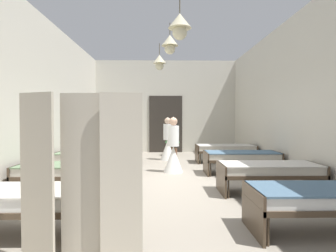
{
  "coord_description": "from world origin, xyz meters",
  "views": [
    {
      "loc": [
        -0.14,
        -6.32,
        1.44
      ],
      "look_at": [
        0.0,
        0.75,
        1.25
      ],
      "focal_mm": 30.12,
      "sensor_mm": 36.0,
      "label": 1
    }
  ],
  "objects_px": {
    "bed_left_row_0": "(18,200)",
    "bed_left_row_2": "(93,157)",
    "bed_right_row_0": "(326,198)",
    "bed_right_row_1": "(269,170)",
    "nurse_mid_aisle": "(168,145)",
    "privacy_screen": "(80,177)",
    "bed_left_row_3": "(108,149)",
    "bed_right_row_2": "(241,157)",
    "potted_plant": "(172,138)",
    "bed_right_row_3": "(225,149)",
    "bed_left_row_1": "(69,171)",
    "nurse_near_aisle": "(173,153)"
  },
  "relations": [
    {
      "from": "bed_left_row_0",
      "to": "bed_left_row_2",
      "type": "relative_size",
      "value": 1.0
    },
    {
      "from": "bed_right_row_0",
      "to": "bed_right_row_1",
      "type": "relative_size",
      "value": 1.0
    },
    {
      "from": "nurse_mid_aisle",
      "to": "privacy_screen",
      "type": "distance_m",
      "value": 6.97
    },
    {
      "from": "bed_left_row_3",
      "to": "bed_left_row_0",
      "type": "bearing_deg",
      "value": -90.0
    },
    {
      "from": "bed_right_row_2",
      "to": "bed_right_row_0",
      "type": "bearing_deg",
      "value": -90.0
    },
    {
      "from": "bed_left_row_2",
      "to": "potted_plant",
      "type": "xyz_separation_m",
      "value": [
        2.17,
        3.65,
        0.24
      ]
    },
    {
      "from": "bed_right_row_1",
      "to": "bed_right_row_3",
      "type": "relative_size",
      "value": 1.0
    },
    {
      "from": "bed_left_row_3",
      "to": "privacy_screen",
      "type": "distance_m",
      "value": 6.42
    },
    {
      "from": "bed_left_row_3",
      "to": "potted_plant",
      "type": "distance_m",
      "value": 2.79
    },
    {
      "from": "bed_left_row_0",
      "to": "bed_left_row_1",
      "type": "xyz_separation_m",
      "value": [
        0.0,
        1.9,
        0.0
      ]
    },
    {
      "from": "bed_left_row_2",
      "to": "nurse_mid_aisle",
      "type": "relative_size",
      "value": 1.28
    },
    {
      "from": "bed_left_row_1",
      "to": "bed_left_row_3",
      "type": "height_order",
      "value": "same"
    },
    {
      "from": "bed_left_row_3",
      "to": "privacy_screen",
      "type": "height_order",
      "value": "privacy_screen"
    },
    {
      "from": "potted_plant",
      "to": "bed_left_row_0",
      "type": "bearing_deg",
      "value": -106.24
    },
    {
      "from": "bed_right_row_0",
      "to": "nurse_near_aisle",
      "type": "height_order",
      "value": "nurse_near_aisle"
    },
    {
      "from": "bed_left_row_0",
      "to": "nurse_near_aisle",
      "type": "distance_m",
      "value": 4.52
    },
    {
      "from": "bed_right_row_0",
      "to": "bed_right_row_2",
      "type": "height_order",
      "value": "same"
    },
    {
      "from": "bed_left_row_0",
      "to": "bed_left_row_1",
      "type": "bearing_deg",
      "value": 90.0
    },
    {
      "from": "bed_left_row_0",
      "to": "nurse_mid_aisle",
      "type": "distance_m",
      "value": 6.56
    },
    {
      "from": "bed_left_row_2",
      "to": "bed_left_row_3",
      "type": "distance_m",
      "value": 1.9
    },
    {
      "from": "privacy_screen",
      "to": "potted_plant",
      "type": "bearing_deg",
      "value": 87.33
    },
    {
      "from": "bed_left_row_0",
      "to": "bed_left_row_1",
      "type": "distance_m",
      "value": 1.9
    },
    {
      "from": "potted_plant",
      "to": "bed_left_row_1",
      "type": "bearing_deg",
      "value": -111.36
    },
    {
      "from": "nurse_mid_aisle",
      "to": "bed_right_row_0",
      "type": "bearing_deg",
      "value": -125.82
    },
    {
      "from": "bed_right_row_0",
      "to": "privacy_screen",
      "type": "relative_size",
      "value": 1.12
    },
    {
      "from": "bed_right_row_0",
      "to": "nurse_near_aisle",
      "type": "relative_size",
      "value": 1.28
    },
    {
      "from": "bed_right_row_0",
      "to": "bed_left_row_2",
      "type": "distance_m",
      "value": 5.4
    },
    {
      "from": "bed_left_row_3",
      "to": "nurse_near_aisle",
      "type": "distance_m",
      "value": 2.67
    },
    {
      "from": "bed_left_row_1",
      "to": "nurse_near_aisle",
      "type": "bearing_deg",
      "value": 45.57
    },
    {
      "from": "bed_left_row_0",
      "to": "bed_left_row_3",
      "type": "xyz_separation_m",
      "value": [
        0.0,
        5.7,
        0.0
      ]
    },
    {
      "from": "bed_left_row_2",
      "to": "bed_left_row_0",
      "type": "bearing_deg",
      "value": -90.0
    },
    {
      "from": "bed_right_row_0",
      "to": "privacy_screen",
      "type": "height_order",
      "value": "privacy_screen"
    },
    {
      "from": "bed_right_row_0",
      "to": "bed_right_row_1",
      "type": "height_order",
      "value": "same"
    },
    {
      "from": "bed_right_row_0",
      "to": "bed_left_row_3",
      "type": "bearing_deg",
      "value": 123.98
    },
    {
      "from": "bed_left_row_1",
      "to": "bed_left_row_2",
      "type": "relative_size",
      "value": 1.0
    },
    {
      "from": "bed_right_row_0",
      "to": "privacy_screen",
      "type": "xyz_separation_m",
      "value": [
        -2.89,
        -0.64,
        0.41
      ]
    },
    {
      "from": "bed_left_row_2",
      "to": "nurse_near_aisle",
      "type": "distance_m",
      "value": 2.09
    },
    {
      "from": "bed_left_row_3",
      "to": "potted_plant",
      "type": "relative_size",
      "value": 1.76
    },
    {
      "from": "bed_right_row_2",
      "to": "privacy_screen",
      "type": "relative_size",
      "value": 1.12
    },
    {
      "from": "bed_left_row_3",
      "to": "bed_right_row_0",
      "type": "bearing_deg",
      "value": -56.02
    },
    {
      "from": "bed_right_row_2",
      "to": "nurse_mid_aisle",
      "type": "bearing_deg",
      "value": 127.42
    },
    {
      "from": "bed_left_row_0",
      "to": "bed_left_row_1",
      "type": "height_order",
      "value": "same"
    },
    {
      "from": "bed_left_row_0",
      "to": "potted_plant",
      "type": "xyz_separation_m",
      "value": [
        2.17,
        7.45,
        0.24
      ]
    },
    {
      "from": "bed_left_row_1",
      "to": "bed_left_row_3",
      "type": "xyz_separation_m",
      "value": [
        0.0,
        3.8,
        0.0
      ]
    },
    {
      "from": "bed_left_row_0",
      "to": "bed_right_row_1",
      "type": "relative_size",
      "value": 1.0
    },
    {
      "from": "nurse_mid_aisle",
      "to": "potted_plant",
      "type": "distance_m",
      "value": 1.22
    },
    {
      "from": "nurse_mid_aisle",
      "to": "bed_right_row_1",
      "type": "bearing_deg",
      "value": -119.2
    },
    {
      "from": "bed_right_row_3",
      "to": "nurse_mid_aisle",
      "type": "height_order",
      "value": "nurse_mid_aisle"
    },
    {
      "from": "potted_plant",
      "to": "nurse_near_aisle",
      "type": "bearing_deg",
      "value": -91.6
    },
    {
      "from": "bed_right_row_3",
      "to": "nurse_near_aisle",
      "type": "xyz_separation_m",
      "value": [
        -1.77,
        -1.69,
        0.09
      ]
    }
  ]
}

